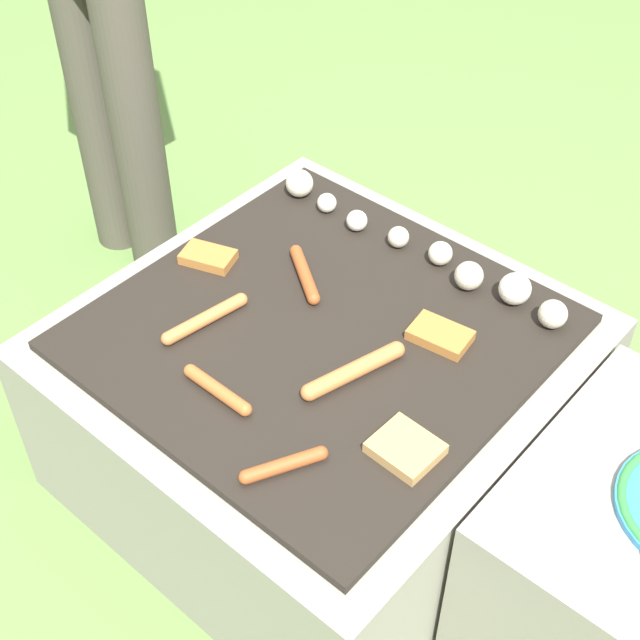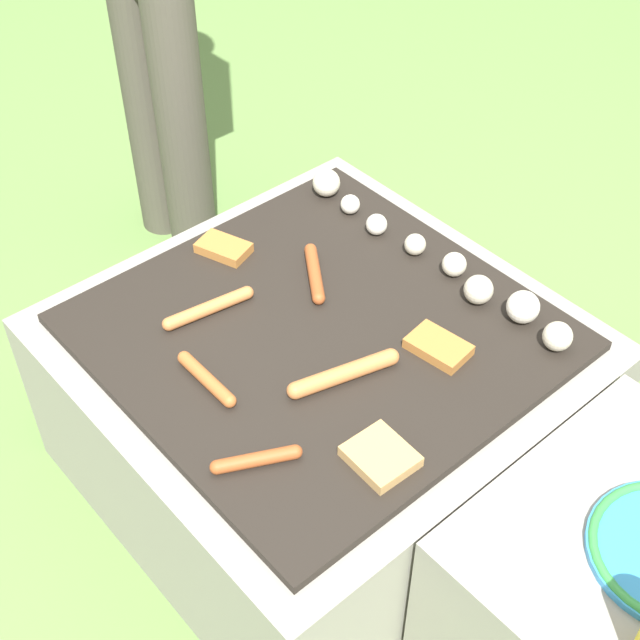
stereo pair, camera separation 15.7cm
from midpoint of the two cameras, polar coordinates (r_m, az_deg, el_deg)
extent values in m
plane|color=#608442|center=(1.88, 2.42, -9.49)|extent=(14.00, 14.00, 0.00)
cube|color=gray|center=(1.73, 2.60, -5.65)|extent=(0.82, 0.82, 0.38)
cube|color=black|center=(1.59, 2.82, -0.90)|extent=(0.73, 0.73, 0.02)
cube|color=gray|center=(1.56, 22.44, -17.98)|extent=(0.50, 0.50, 0.40)
cylinder|color=#4C473D|center=(2.28, -9.14, 14.50)|extent=(0.12, 0.12, 0.83)
cylinder|color=#4C473D|center=(2.18, -6.92, 13.18)|extent=(0.12, 0.12, 0.83)
cylinder|color=#C6753D|center=(1.48, 4.57, -3.58)|extent=(0.08, 0.18, 0.03)
sphere|color=#C6753D|center=(1.45, 1.49, -4.70)|extent=(0.03, 0.03, 0.03)
sphere|color=#C6753D|center=(1.52, 7.50, -2.50)|extent=(0.03, 0.03, 0.03)
cylinder|color=#A34C23|center=(1.67, 2.32, 2.89)|extent=(0.13, 0.10, 0.02)
sphere|color=#A34C23|center=(1.73, 1.99, 4.41)|extent=(0.02, 0.02, 0.02)
sphere|color=#A34C23|center=(1.62, 2.68, 1.28)|extent=(0.02, 0.02, 0.02)
cylinder|color=#C6753D|center=(1.60, -4.38, 0.64)|extent=(0.05, 0.16, 0.02)
sphere|color=#C6753D|center=(1.58, -6.88, -0.40)|extent=(0.02, 0.02, 0.02)
sphere|color=#C6753D|center=(1.63, -1.96, 1.64)|extent=(0.02, 0.02, 0.02)
cylinder|color=#A34C23|center=(1.37, -0.80, -9.09)|extent=(0.08, 0.12, 0.02)
sphere|color=#A34C23|center=(1.36, -3.32, -9.57)|extent=(0.02, 0.02, 0.02)
sphere|color=#A34C23|center=(1.38, 1.69, -8.60)|extent=(0.02, 0.02, 0.02)
cylinder|color=#B7602D|center=(1.48, -4.30, -3.92)|extent=(0.13, 0.02, 0.02)
sphere|color=#B7602D|center=(1.44, -2.73, -5.35)|extent=(0.02, 0.02, 0.02)
sphere|color=#B7602D|center=(1.52, -5.78, -2.56)|extent=(0.02, 0.02, 0.02)
cube|color=tan|center=(1.38, 7.17, -8.83)|extent=(0.10, 0.09, 0.02)
cube|color=#B27033|center=(1.56, 10.46, -1.83)|extent=(0.11, 0.08, 0.02)
cube|color=#B27033|center=(1.74, -3.69, 4.48)|extent=(0.11, 0.09, 0.02)
sphere|color=beige|center=(1.88, 2.82, 8.68)|extent=(0.06, 0.06, 0.06)
sphere|color=silver|center=(1.84, 4.41, 7.30)|extent=(0.04, 0.04, 0.04)
sphere|color=silver|center=(1.78, 6.17, 6.00)|extent=(0.04, 0.04, 0.04)
sphere|color=beige|center=(1.74, 8.68, 4.70)|extent=(0.04, 0.04, 0.04)
sphere|color=beige|center=(1.71, 11.20, 3.40)|extent=(0.05, 0.05, 0.05)
sphere|color=beige|center=(1.65, 12.80, 1.79)|extent=(0.05, 0.05, 0.05)
sphere|color=silver|center=(1.63, 15.57, 0.68)|extent=(0.06, 0.06, 0.06)
sphere|color=beige|center=(1.60, 17.70, -1.14)|extent=(0.05, 0.05, 0.05)
camera|label=1|loc=(0.08, -87.13, 2.69)|focal=50.00mm
camera|label=2|loc=(0.08, 92.87, -2.69)|focal=50.00mm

